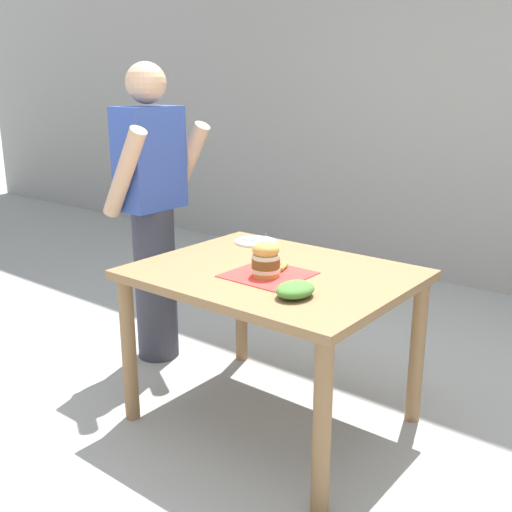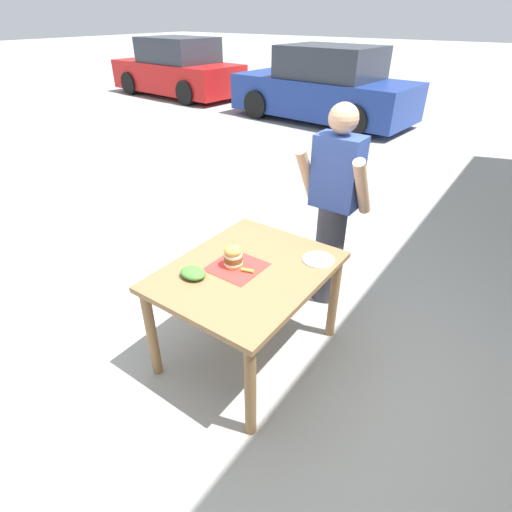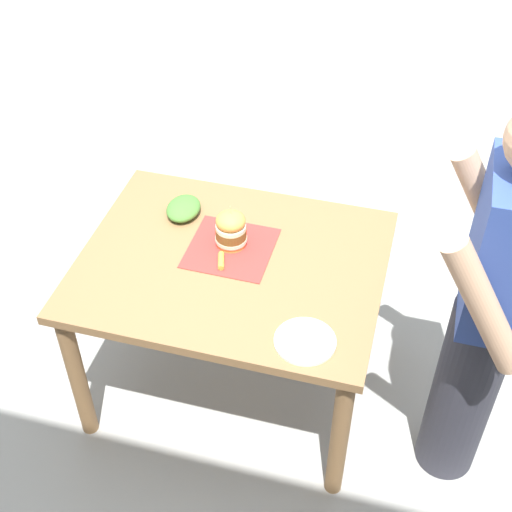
{
  "view_description": "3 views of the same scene",
  "coord_description": "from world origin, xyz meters",
  "px_view_note": "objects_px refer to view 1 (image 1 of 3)",
  "views": [
    {
      "loc": [
        -2.08,
        -1.55,
        1.57
      ],
      "look_at": [
        0.0,
        0.1,
        0.81
      ],
      "focal_mm": 42.0,
      "sensor_mm": 36.0,
      "label": 1
    },
    {
      "loc": [
        1.34,
        -1.78,
        2.23
      ],
      "look_at": [
        0.0,
        0.1,
        0.81
      ],
      "focal_mm": 28.0,
      "sensor_mm": 36.0,
      "label": 2
    },
    {
      "loc": [
        1.97,
        0.64,
        2.67
      ],
      "look_at": [
        0.0,
        0.1,
        0.81
      ],
      "focal_mm": 50.0,
      "sensor_mm": 36.0,
      "label": 3
    }
  ],
  "objects_px": {
    "diner_across_table": "(153,211)",
    "side_salad": "(295,290)",
    "sandwich": "(266,259)",
    "side_plate_with_forks": "(256,242)",
    "pickle_spear": "(283,267)",
    "patio_table": "(273,293)"
  },
  "relations": [
    {
      "from": "sandwich",
      "to": "pickle_spear",
      "type": "bearing_deg",
      "value": -2.42
    },
    {
      "from": "sandwich",
      "to": "side_plate_with_forks",
      "type": "bearing_deg",
      "value": 42.84
    },
    {
      "from": "sandwich",
      "to": "diner_across_table",
      "type": "distance_m",
      "value": 1.02
    },
    {
      "from": "patio_table",
      "to": "side_plate_with_forks",
      "type": "bearing_deg",
      "value": 47.71
    },
    {
      "from": "sandwich",
      "to": "pickle_spear",
      "type": "relative_size",
      "value": 2.26
    },
    {
      "from": "pickle_spear",
      "to": "diner_across_table",
      "type": "height_order",
      "value": "diner_across_table"
    },
    {
      "from": "side_plate_with_forks",
      "to": "patio_table",
      "type": "bearing_deg",
      "value": -132.29
    },
    {
      "from": "side_plate_with_forks",
      "to": "side_salad",
      "type": "xyz_separation_m",
      "value": [
        -0.57,
        -0.65,
        0.02
      ]
    },
    {
      "from": "patio_table",
      "to": "side_salad",
      "type": "relative_size",
      "value": 6.67
    },
    {
      "from": "patio_table",
      "to": "sandwich",
      "type": "xyz_separation_m",
      "value": [
        -0.09,
        -0.03,
        0.19
      ]
    },
    {
      "from": "patio_table",
      "to": "pickle_spear",
      "type": "distance_m",
      "value": 0.13
    },
    {
      "from": "sandwich",
      "to": "side_salad",
      "type": "distance_m",
      "value": 0.29
    },
    {
      "from": "diner_across_table",
      "to": "side_salad",
      "type": "bearing_deg",
      "value": -106.86
    },
    {
      "from": "patio_table",
      "to": "diner_across_table",
      "type": "bearing_deg",
      "value": 81.24
    },
    {
      "from": "patio_table",
      "to": "side_plate_with_forks",
      "type": "relative_size",
      "value": 5.45
    },
    {
      "from": "patio_table",
      "to": "diner_across_table",
      "type": "distance_m",
      "value": 1.0
    },
    {
      "from": "side_plate_with_forks",
      "to": "side_salad",
      "type": "relative_size",
      "value": 1.22
    },
    {
      "from": "side_salad",
      "to": "diner_across_table",
      "type": "bearing_deg",
      "value": 73.14
    },
    {
      "from": "sandwich",
      "to": "diner_across_table",
      "type": "bearing_deg",
      "value": 76.26
    },
    {
      "from": "pickle_spear",
      "to": "side_salad",
      "type": "height_order",
      "value": "side_salad"
    },
    {
      "from": "side_plate_with_forks",
      "to": "diner_across_table",
      "type": "xyz_separation_m",
      "value": [
        -0.19,
        0.59,
        0.12
      ]
    },
    {
      "from": "side_plate_with_forks",
      "to": "pickle_spear",
      "type": "bearing_deg",
      "value": -127.44
    }
  ]
}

